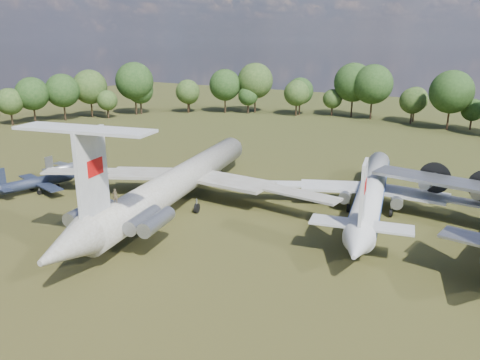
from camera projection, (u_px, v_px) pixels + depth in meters
The scene contains 6 objects.
ground at pixel (199, 199), 70.45m from camera, with size 300.00×300.00×0.00m, color #233913.
il62_airliner at pixel (181, 186), 67.10m from camera, with size 45.65×59.35×5.82m, color silver, non-canonical shape.
tu104_jet at pixel (371, 196), 64.53m from camera, with size 35.69×47.58×4.76m, color white, non-canonical shape.
small_prop_west at pixel (37, 185), 73.36m from camera, with size 12.13×16.54×2.43m, color black, non-canonical shape.
small_prop_northwest at pixel (72, 168), 83.69m from camera, with size 10.04×13.69×2.01m, color #9FA1A7, non-canonical shape.
person_on_il62 at pixel (115, 196), 51.24m from camera, with size 0.59×0.39×1.62m, color #957B4C.
Camera 1 is at (40.93, -52.97, 22.99)m, focal length 35.00 mm.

